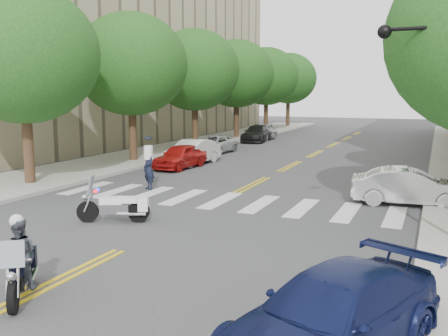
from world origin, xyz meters
The scene contains 19 objects.
ground centered at (0.00, 0.00, 0.00)m, with size 140.00×140.00×0.00m, color #38383A.
sidewalk_left centered at (-9.50, 22.00, 0.07)m, with size 5.00×60.00×0.15m, color #9E9991.
building_left centered at (-26.00, 26.00, 12.00)m, with size 26.00×44.00×24.00m, color tan.
tree_l_0 centered at (-8.80, 6.00, 5.55)m, with size 6.40×6.40×8.45m.
tree_l_1 centered at (-8.80, 14.00, 5.55)m, with size 6.40×6.40×8.45m.
tree_l_2 centered at (-8.80, 22.00, 5.55)m, with size 6.40×6.40×8.45m.
tree_l_3 centered at (-8.80, 30.00, 5.55)m, with size 6.40×6.40×8.45m.
tree_l_4 centered at (-8.80, 38.00, 5.55)m, with size 6.40×6.40×8.45m.
tree_l_5 centered at (-8.80, 46.00, 5.55)m, with size 6.40×6.40×8.45m.
motorcycle_police centered at (-0.13, -3.13, 0.75)m, with size 1.41×1.80×1.68m.
motorcycle_parked centered at (-1.65, 2.42, 0.51)m, with size 2.14×1.18×1.46m.
officer_standing centered at (-3.62, 7.31, 0.88)m, with size 0.64×0.42×1.77m, color black.
convertible centered at (6.50, 8.50, 0.66)m, with size 1.40×4.03×1.33m, color silver.
sedan_blue centered at (6.00, -2.97, 0.65)m, with size 1.83×4.49×1.30m, color #101743.
parked_car_a centered at (-5.20, 13.00, 0.64)m, with size 1.52×3.78×1.29m, color #B01412.
parked_car_b centered at (-5.26, 14.50, 0.69)m, with size 1.45×4.16×1.37m, color silver.
parked_car_c centered at (-6.30, 19.50, 0.59)m, with size 1.97×4.27×1.19m, color #ADB0B5.
parked_car_d centered at (-6.30, 28.27, 0.66)m, with size 1.85×4.56×1.32m, color black.
parked_car_e centered at (-6.30, 29.69, 0.71)m, with size 1.68×4.17×1.42m, color #AEAEB3.
Camera 1 is at (7.31, -10.21, 4.02)m, focal length 40.00 mm.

